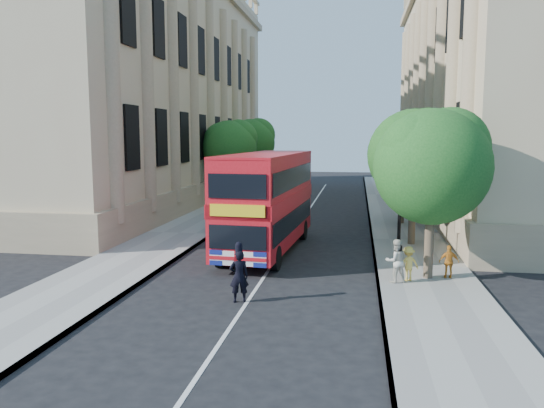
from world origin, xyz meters
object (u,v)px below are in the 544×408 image
at_px(double_decker_bus, 267,199).
at_px(police_constable, 239,276).
at_px(box_van, 247,204).
at_px(woman_pedestrian, 396,261).
at_px(lamp_post, 400,200).

bearing_deg(double_decker_bus, police_constable, -83.49).
height_order(box_van, police_constable, box_van).
distance_m(box_van, police_constable, 13.95).
distance_m(box_van, woman_pedestrian, 13.39).
xyz_separation_m(box_van, woman_pedestrian, (7.52, -11.06, -0.42)).
relative_size(box_van, police_constable, 2.84).
bearing_deg(police_constable, woman_pedestrian, -169.60).
relative_size(double_decker_bus, woman_pedestrian, 6.27).
height_order(box_van, woman_pedestrian, box_van).
distance_m(lamp_post, box_van, 10.81).
relative_size(box_van, woman_pedestrian, 3.10).
bearing_deg(lamp_post, double_decker_bus, 171.53).
height_order(lamp_post, woman_pedestrian, lamp_post).
xyz_separation_m(police_constable, woman_pedestrian, (4.87, 2.62, 0.05)).
bearing_deg(double_decker_bus, woman_pedestrian, -37.77).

